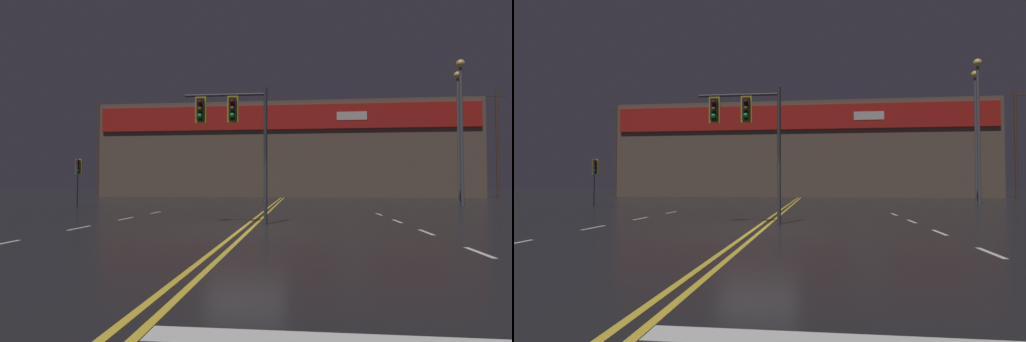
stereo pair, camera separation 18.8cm
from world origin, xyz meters
The scene contains 8 objects.
ground_plane centered at (0.00, 0.00, 0.00)m, with size 200.00×200.00×0.00m, color black.
road_markings centered at (1.18, -1.86, 0.00)m, with size 16.60×60.00×0.01m.
traffic_signal_median centered at (-0.76, 1.86, 3.80)m, with size 3.11×0.36×5.05m.
traffic_signal_corner_northwest centered at (-12.63, 11.97, 2.28)m, with size 0.42×0.36×3.11m.
streetlight_near_right centered at (14.07, 19.61, 6.46)m, with size 0.56×0.56×10.24m.
streetlight_median_approach centered at (12.82, 15.82, 6.35)m, with size 0.56×0.56×10.04m.
building_backdrop centered at (0.00, 36.30, 5.38)m, with size 42.66×10.23×10.73m.
utility_pole_row centered at (1.03, 31.57, 5.75)m, with size 46.22×0.26×11.37m.
Camera 1 is at (1.72, -12.70, 1.48)m, focal length 28.00 mm.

